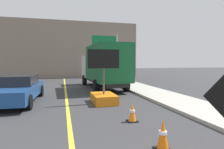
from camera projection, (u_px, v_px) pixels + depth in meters
The scene contains 9 objects.
sidewalk_curb at pixel (207, 111), 7.83m from camera, with size 2.39×48.00×0.14m, color #B2ADA3.
lane_center_stripe at pixel (69, 123), 6.45m from camera, with size 0.14×36.00×0.01m, color yellow.
arrow_board_trailer at pixel (104, 93), 9.66m from camera, with size 1.60×1.82×2.70m.
box_truck at pixel (104, 65), 14.94m from camera, with size 2.77×7.28×3.31m.
pickup_car at pixel (18, 89), 9.78m from camera, with size 2.14×5.19×1.38m.
highway_guide_sign at pixel (110, 49), 20.12m from camera, with size 2.79×0.28×5.00m.
far_building_block at pixel (66, 51), 28.75m from camera, with size 19.02×8.84×7.40m, color gray.
traffic_cone_near_sign at pixel (163, 135), 4.48m from camera, with size 0.36×0.36×0.73m.
traffic_cone_mid_lane at pixel (132, 112), 6.63m from camera, with size 0.36×0.36×0.65m.
Camera 1 is at (-0.19, -0.49, 2.06)m, focal length 30.68 mm.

